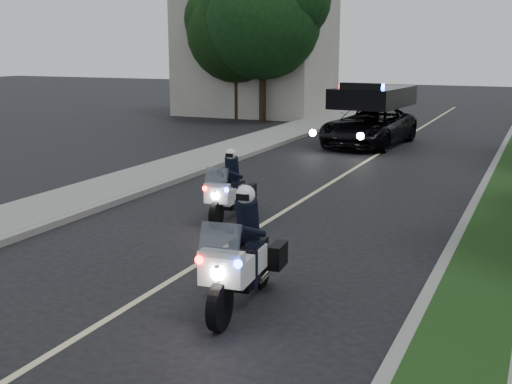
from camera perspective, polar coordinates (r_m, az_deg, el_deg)
ground at (r=11.50m, az=-6.68°, el=-7.19°), size 120.00×120.00×0.00m
curb_right at (r=19.73m, az=19.12°, el=0.72°), size 0.20×60.00×0.15m
grass_verge at (r=19.69m, az=21.15°, el=0.55°), size 1.20×60.00×0.16m
curb_left at (r=21.92m, az=-2.72°, el=2.51°), size 0.20×60.00×0.15m
sidewalk_left at (r=22.42m, az=-5.24°, el=2.71°), size 2.00×60.00×0.16m
building_far at (r=38.59m, az=0.04°, el=11.92°), size 8.00×6.00×7.00m
lane_marking at (r=20.46m, az=7.62°, el=1.50°), size 0.12×50.00×0.01m
police_moto_left at (r=15.07m, az=-2.30°, el=-2.37°), size 0.86×1.96×1.61m
police_moto_right at (r=10.19m, az=-1.16°, el=-9.74°), size 0.95×2.23×1.85m
police_suv at (r=26.72m, az=9.64°, el=3.98°), size 3.02×5.71×2.68m
bicycle at (r=34.72m, az=10.13°, el=5.88°), size 0.73×1.84×0.95m
cyclist at (r=34.72m, az=10.13°, el=5.88°), size 0.69×0.48×1.83m
tree_left_near at (r=34.91m, az=0.56°, el=6.11°), size 6.91×6.91×9.94m
tree_left_far at (r=36.15m, az=-1.61°, el=6.32°), size 6.79×6.79×8.91m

